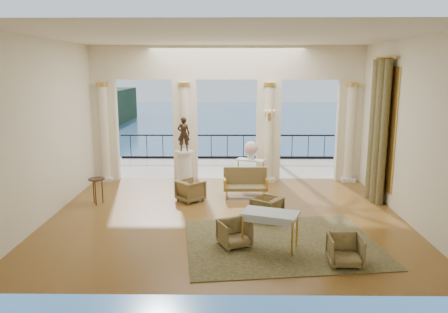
{
  "coord_description": "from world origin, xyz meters",
  "views": [
    {
      "loc": [
        0.09,
        -10.75,
        3.75
      ],
      "look_at": [
        -0.05,
        0.6,
        1.46
      ],
      "focal_mm": 35.0,
      "sensor_mm": 36.0,
      "label": 1
    }
  ],
  "objects_px": {
    "armchair_c": "(267,207)",
    "game_table": "(270,216)",
    "statue": "(184,134)",
    "console_table": "(251,164)",
    "side_table": "(97,182)",
    "armchair_a": "(234,232)",
    "armchair_b": "(345,249)",
    "settee": "(245,182)",
    "armchair_d": "(191,189)",
    "pedestal": "(184,169)"
  },
  "relations": [
    {
      "from": "pedestal",
      "to": "console_table",
      "type": "bearing_deg",
      "value": 2.7
    },
    {
      "from": "pedestal",
      "to": "side_table",
      "type": "distance_m",
      "value": 2.97
    },
    {
      "from": "side_table",
      "to": "pedestal",
      "type": "bearing_deg",
      "value": 40.44
    },
    {
      "from": "armchair_b",
      "to": "pedestal",
      "type": "relative_size",
      "value": 0.56
    },
    {
      "from": "armchair_d",
      "to": "pedestal",
      "type": "height_order",
      "value": "pedestal"
    },
    {
      "from": "settee",
      "to": "side_table",
      "type": "bearing_deg",
      "value": -170.16
    },
    {
      "from": "armchair_d",
      "to": "side_table",
      "type": "bearing_deg",
      "value": 55.15
    },
    {
      "from": "armchair_b",
      "to": "statue",
      "type": "bearing_deg",
      "value": 124.61
    },
    {
      "from": "settee",
      "to": "armchair_c",
      "type": "bearing_deg",
      "value": -78.38
    },
    {
      "from": "armchair_d",
      "to": "statue",
      "type": "distance_m",
      "value": 2.14
    },
    {
      "from": "armchair_c",
      "to": "console_table",
      "type": "height_order",
      "value": "console_table"
    },
    {
      "from": "settee",
      "to": "game_table",
      "type": "relative_size",
      "value": 1.01
    },
    {
      "from": "armchair_c",
      "to": "side_table",
      "type": "distance_m",
      "value": 4.84
    },
    {
      "from": "statue",
      "to": "armchair_a",
      "type": "bearing_deg",
      "value": 105.3
    },
    {
      "from": "armchair_c",
      "to": "game_table",
      "type": "distance_m",
      "value": 1.77
    },
    {
      "from": "armchair_a",
      "to": "side_table",
      "type": "height_order",
      "value": "side_table"
    },
    {
      "from": "armchair_d",
      "to": "game_table",
      "type": "height_order",
      "value": "game_table"
    },
    {
      "from": "armchair_b",
      "to": "armchair_d",
      "type": "bearing_deg",
      "value": 130.9
    },
    {
      "from": "settee",
      "to": "console_table",
      "type": "bearing_deg",
      "value": 78.97
    },
    {
      "from": "game_table",
      "to": "console_table",
      "type": "relative_size",
      "value": 1.32
    },
    {
      "from": "side_table",
      "to": "armchair_a",
      "type": "bearing_deg",
      "value": -37.51
    },
    {
      "from": "armchair_b",
      "to": "statue",
      "type": "distance_m",
      "value": 6.98
    },
    {
      "from": "armchair_a",
      "to": "statue",
      "type": "xyz_separation_m",
      "value": [
        -1.57,
        4.87,
        1.4
      ]
    },
    {
      "from": "armchair_b",
      "to": "side_table",
      "type": "bearing_deg",
      "value": 149.18
    },
    {
      "from": "armchair_c",
      "to": "game_table",
      "type": "height_order",
      "value": "game_table"
    },
    {
      "from": "game_table",
      "to": "side_table",
      "type": "height_order",
      "value": "game_table"
    },
    {
      "from": "armchair_c",
      "to": "statue",
      "type": "bearing_deg",
      "value": -106.0
    },
    {
      "from": "game_table",
      "to": "armchair_c",
      "type": "bearing_deg",
      "value": 106.57
    },
    {
      "from": "armchair_c",
      "to": "statue",
      "type": "relative_size",
      "value": 0.61
    },
    {
      "from": "armchair_a",
      "to": "pedestal",
      "type": "bearing_deg",
      "value": 84.2
    },
    {
      "from": "settee",
      "to": "side_table",
      "type": "distance_m",
      "value": 4.27
    },
    {
      "from": "console_table",
      "to": "side_table",
      "type": "bearing_deg",
      "value": -131.52
    },
    {
      "from": "pedestal",
      "to": "statue",
      "type": "bearing_deg",
      "value": 0.0
    },
    {
      "from": "armchair_b",
      "to": "game_table",
      "type": "xyz_separation_m",
      "value": [
        -1.39,
        0.8,
        0.39
      ]
    },
    {
      "from": "settee",
      "to": "armchair_a",
      "type": "bearing_deg",
      "value": -96.51
    },
    {
      "from": "game_table",
      "to": "side_table",
      "type": "xyz_separation_m",
      "value": [
        -4.58,
        3.02,
        -0.08
      ]
    },
    {
      "from": "game_table",
      "to": "console_table",
      "type": "xyz_separation_m",
      "value": [
        -0.17,
        5.05,
        0.01
      ]
    },
    {
      "from": "armchair_c",
      "to": "side_table",
      "type": "xyz_separation_m",
      "value": [
        -4.66,
        1.29,
        0.3
      ]
    },
    {
      "from": "statue",
      "to": "side_table",
      "type": "distance_m",
      "value": 3.16
    },
    {
      "from": "armchair_d",
      "to": "console_table",
      "type": "bearing_deg",
      "value": -88.49
    },
    {
      "from": "statue",
      "to": "console_table",
      "type": "distance_m",
      "value": 2.37
    },
    {
      "from": "console_table",
      "to": "pedestal",
      "type": "bearing_deg",
      "value": -153.52
    },
    {
      "from": "console_table",
      "to": "armchair_c",
      "type": "bearing_deg",
      "value": -61.99
    },
    {
      "from": "settee",
      "to": "pedestal",
      "type": "relative_size",
      "value": 1.12
    },
    {
      "from": "armchair_a",
      "to": "statue",
      "type": "relative_size",
      "value": 0.58
    },
    {
      "from": "settee",
      "to": "pedestal",
      "type": "distance_m",
      "value": 2.24
    },
    {
      "from": "pedestal",
      "to": "console_table",
      "type": "xyz_separation_m",
      "value": [
        2.15,
        0.1,
        0.16
      ]
    },
    {
      "from": "armchair_d",
      "to": "pedestal",
      "type": "relative_size",
      "value": 0.58
    },
    {
      "from": "armchair_d",
      "to": "statue",
      "type": "xyz_separation_m",
      "value": [
        -0.34,
        1.61,
        1.37
      ]
    },
    {
      "from": "armchair_a",
      "to": "armchair_b",
      "type": "xyz_separation_m",
      "value": [
        2.14,
        -0.88,
        0.01
      ]
    }
  ]
}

